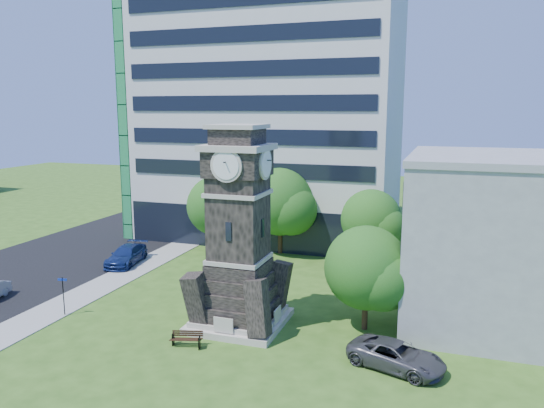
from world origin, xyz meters
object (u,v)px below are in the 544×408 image
at_px(car_street_north, 126,255).
at_px(car_east_lot, 396,356).
at_px(clock_tower, 239,241).
at_px(park_bench, 187,338).
at_px(street_sign, 63,292).

bearing_deg(car_street_north, car_east_lot, -35.43).
distance_m(clock_tower, car_east_lot, 11.09).
height_order(clock_tower, park_bench, clock_tower).
bearing_deg(car_east_lot, park_bench, 114.32).
height_order(clock_tower, street_sign, clock_tower).
bearing_deg(street_sign, car_east_lot, -12.55).
distance_m(car_east_lot, park_bench, 11.43).
height_order(park_bench, street_sign, street_sign).
bearing_deg(park_bench, clock_tower, 50.52).
bearing_deg(car_east_lot, car_street_north, 82.79).
relative_size(park_bench, street_sign, 0.68).
distance_m(car_east_lot, street_sign, 20.97).
height_order(car_street_north, street_sign, street_sign).
height_order(clock_tower, car_east_lot, clock_tower).
relative_size(clock_tower, street_sign, 4.80).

